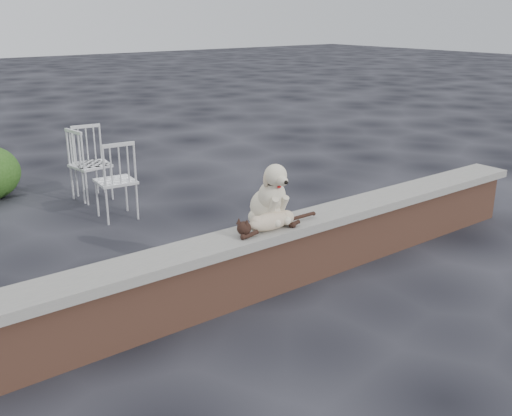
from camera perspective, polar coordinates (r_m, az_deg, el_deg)
ground at (r=5.40m, az=3.73°, el=-7.01°), size 60.00×60.00×0.00m
brick_wall at (r=5.30m, az=3.78°, el=-4.57°), size 6.00×0.30×0.50m
capstone at (r=5.19m, az=3.85°, el=-1.62°), size 6.20×0.40×0.08m
dog at (r=5.02m, az=1.13°, el=1.57°), size 0.40×0.51×0.56m
cat at (r=4.92m, az=1.47°, el=-1.17°), size 1.03×0.31×0.17m
chair_c at (r=7.02m, az=-13.55°, el=2.70°), size 0.61×0.61×0.94m
chair_b at (r=7.88m, az=-15.68°, el=4.23°), size 0.63×0.63×0.94m
chair_e at (r=7.83m, az=-15.87°, el=4.14°), size 0.63×0.63×0.94m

